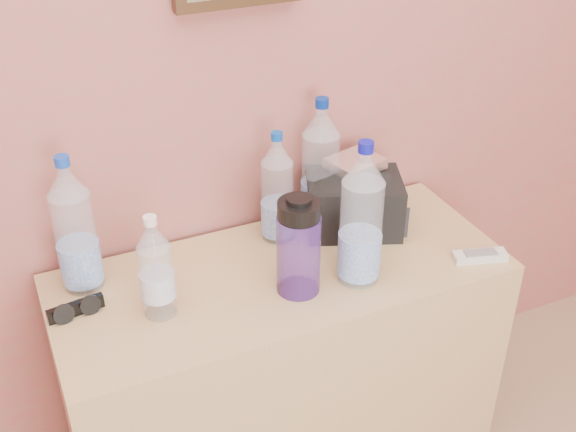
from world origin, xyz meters
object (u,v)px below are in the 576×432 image
Objects in this scene: ac_remote at (480,256)px; foil_packet at (355,163)px; sunglasses at (76,309)px; pet_small at (156,272)px; dresser at (282,375)px; toiletry_bag at (354,200)px; pet_large_a at (75,231)px; nalgene_bottle at (299,246)px; pet_large_b at (277,192)px; pet_large_c at (320,170)px; pet_large_d at (361,221)px.

foil_packet reaches higher than ac_remote.
sunglasses is at bearing -175.15° from ac_remote.
pet_small is at bearing -164.83° from foil_packet.
toiletry_bag is at bearing 22.08° from dresser.
pet_small is at bearing -172.73° from ac_remote.
pet_large_a is at bearing 162.33° from dresser.
nalgene_bottle is (0.45, -0.22, -0.03)m from pet_large_a.
pet_small reaches higher than dresser.
foil_packet reaches higher than dresser.
ac_remote is at bearing -35.92° from pet_large_b.
pet_large_b is at bearing -170.75° from pet_large_c.
nalgene_bottle is 0.52m from sunglasses.
pet_large_b reaches higher than dresser.
pet_large_c is (0.63, 0.02, 0.01)m from pet_large_a.
pet_large_a is 0.94× the size of pet_large_d.
pet_large_d is at bearing -96.01° from pet_large_c.
ac_remote is 1.04× the size of foil_packet.
pet_large_b is 0.53m from ac_remote.
dresser is at bearing -136.16° from toiletry_bag.
dresser is 4.46× the size of nalgene_bottle.
nalgene_bottle is 0.48m from ac_remote.
pet_large_a reaches higher than sunglasses.
pet_large_c reaches higher than ac_remote.
pet_large_b reaches higher than pet_small.
foil_packet is at bearing -1.25° from sunglasses.
pet_small is 1.02× the size of nalgene_bottle.
sunglasses is (-0.17, 0.07, -0.09)m from pet_small.
dresser is 0.50m from pet_large_b.
pet_large_a reaches higher than nalgene_bottle.
sunglasses is at bearing -110.21° from pet_large_a.
pet_small reaches higher than sunglasses.
pet_large_b is 0.83× the size of pet_large_d.
dresser is 0.55m from pet_small.
dresser is 0.54m from pet_large_d.
pet_large_d is at bearing -67.15° from pet_large_b.
foil_packet is (0.08, -0.04, 0.02)m from pet_large_c.
pet_large_b is (0.50, 0.00, -0.02)m from pet_large_a.
ac_remote is (0.29, -0.32, -0.15)m from pet_large_c.
pet_large_c is 0.30m from nalgene_bottle.
pet_small is 0.58m from toiletry_bag.
foil_packet is (0.75, 0.09, 0.16)m from sunglasses.
foil_packet is (-0.21, 0.28, 0.17)m from ac_remote.
pet_small is 1.04× the size of toiletry_bag.
toiletry_bag is at bearing 36.84° from nalgene_bottle.
ac_remote is at bearing -9.25° from pet_small.
dresser is 0.60m from sunglasses.
toiletry_bag reaches higher than dresser.
pet_small is 0.21m from sunglasses.
sunglasses is 0.53× the size of toiletry_bag.
dresser is at bearing -12.38° from sunglasses.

